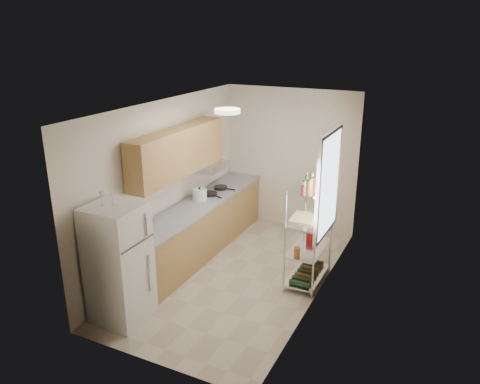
% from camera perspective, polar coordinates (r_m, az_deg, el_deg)
% --- Properties ---
extents(room, '(2.52, 4.42, 2.62)m').
position_cam_1_polar(room, '(6.75, -0.28, -0.46)').
color(room, '#B7AA94').
rests_on(room, ground).
extents(counter_run, '(0.63, 3.51, 0.90)m').
position_cam_1_polar(counter_run, '(7.83, -4.92, -4.32)').
color(counter_run, '#A98048').
rests_on(counter_run, ground).
extents(upper_cabinets, '(0.33, 2.20, 0.72)m').
position_cam_1_polar(upper_cabinets, '(7.18, -7.54, 4.87)').
color(upper_cabinets, '#A98048').
rests_on(upper_cabinets, room).
extents(range_hood, '(0.50, 0.60, 0.12)m').
position_cam_1_polar(range_hood, '(7.92, -3.92, 3.22)').
color(range_hood, '#B7BABC').
rests_on(range_hood, room).
extents(window, '(0.06, 1.00, 1.46)m').
position_cam_1_polar(window, '(6.57, 10.72, 0.95)').
color(window, white).
rests_on(window, room).
extents(bakers_rack, '(0.45, 0.90, 1.73)m').
position_cam_1_polar(bakers_rack, '(6.73, 8.56, -2.49)').
color(bakers_rack, silver).
rests_on(bakers_rack, ground).
extents(ceiling_dome, '(0.34, 0.34, 0.05)m').
position_cam_1_polar(ceiling_dome, '(6.16, -1.55, 9.85)').
color(ceiling_dome, white).
rests_on(ceiling_dome, room).
extents(refrigerator, '(0.65, 0.65, 1.57)m').
position_cam_1_polar(refrigerator, '(6.15, -14.56, -8.45)').
color(refrigerator, silver).
rests_on(refrigerator, ground).
extents(wine_glass_a, '(0.07, 0.07, 0.19)m').
position_cam_1_polar(wine_glass_a, '(5.82, -15.28, -0.65)').
color(wine_glass_a, silver).
rests_on(wine_glass_a, refrigerator).
extents(wine_glass_b, '(0.07, 0.07, 0.18)m').
position_cam_1_polar(wine_glass_b, '(5.83, -16.49, -0.77)').
color(wine_glass_b, silver).
rests_on(wine_glass_b, refrigerator).
extents(rice_cooker, '(0.23, 0.23, 0.19)m').
position_cam_1_polar(rice_cooker, '(7.73, -4.94, -0.30)').
color(rice_cooker, silver).
rests_on(rice_cooker, counter_run).
extents(frying_pan_large, '(0.32, 0.32, 0.04)m').
position_cam_1_polar(frying_pan_large, '(7.96, -3.73, -0.23)').
color(frying_pan_large, black).
rests_on(frying_pan_large, counter_run).
extents(frying_pan_small, '(0.24, 0.24, 0.05)m').
position_cam_1_polar(frying_pan_small, '(8.26, -2.37, 0.54)').
color(frying_pan_small, black).
rests_on(frying_pan_small, counter_run).
extents(cutting_board, '(0.36, 0.45, 0.03)m').
position_cam_1_polar(cutting_board, '(6.74, 7.78, -3.16)').
color(cutting_board, tan).
rests_on(cutting_board, bakers_rack).
extents(espresso_machine, '(0.21, 0.27, 0.28)m').
position_cam_1_polar(espresso_machine, '(6.99, 10.30, -1.39)').
color(espresso_machine, black).
rests_on(espresso_machine, bakers_rack).
extents(storage_bag, '(0.12, 0.16, 0.18)m').
position_cam_1_polar(storage_bag, '(7.22, 8.72, -4.89)').
color(storage_bag, '#B41C16').
rests_on(storage_bag, bakers_rack).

